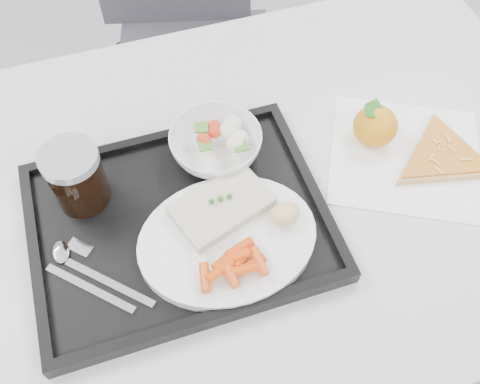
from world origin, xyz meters
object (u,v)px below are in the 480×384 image
at_px(cola_glass, 76,176).
at_px(chair, 186,23).
at_px(salad_bowl, 216,144).
at_px(pizza_slice, 443,156).
at_px(dinner_plate, 227,240).
at_px(tray, 179,222).
at_px(tangerine, 375,126).
at_px(table, 244,204).

bearing_deg(cola_glass, chair, 63.79).
relative_size(salad_bowl, pizza_slice, 0.60).
distance_m(dinner_plate, cola_glass, 0.25).
xyz_separation_m(tray, tangerine, (0.36, 0.07, 0.03)).
distance_m(table, chair, 0.70).
relative_size(tray, dinner_plate, 1.67).
bearing_deg(salad_bowl, pizza_slice, -18.62).
bearing_deg(cola_glass, pizza_slice, -9.93).
height_order(chair, cola_glass, chair).
bearing_deg(tangerine, pizza_slice, -40.29).
bearing_deg(cola_glass, dinner_plate, -38.04).
height_order(salad_bowl, cola_glass, cola_glass).
relative_size(table, salad_bowl, 7.89).
xyz_separation_m(dinner_plate, pizza_slice, (0.40, 0.05, -0.01)).
distance_m(chair, salad_bowl, 0.68).
bearing_deg(dinner_plate, cola_glass, 141.96).
distance_m(tray, salad_bowl, 0.15).
bearing_deg(salad_bowl, tangerine, -9.15).
bearing_deg(pizza_slice, table, 169.80).
distance_m(table, dinner_plate, 0.15).
height_order(salad_bowl, tangerine, tangerine).
xyz_separation_m(chair, dinner_plate, (-0.13, -0.79, 0.24)).
xyz_separation_m(chair, tray, (-0.19, -0.73, 0.22)).
bearing_deg(pizza_slice, tray, 178.30).
height_order(cola_glass, pizza_slice, cola_glass).
xyz_separation_m(chair, salad_bowl, (-0.09, -0.62, 0.25)).
distance_m(tray, dinner_plate, 0.09).
relative_size(chair, pizza_slice, 3.68).
distance_m(chair, tangerine, 0.73).
xyz_separation_m(chair, cola_glass, (-0.32, -0.64, 0.28)).
distance_m(tray, cola_glass, 0.17).
relative_size(table, tangerine, 13.07).
height_order(chair, tangerine, chair).
xyz_separation_m(dinner_plate, tangerine, (0.30, 0.13, 0.01)).
distance_m(cola_glass, pizza_slice, 0.60).
bearing_deg(chair, tray, -104.22).
bearing_deg(table, tangerine, 4.45).
bearing_deg(pizza_slice, tangerine, 139.71).
bearing_deg(pizza_slice, chair, 109.88).
bearing_deg(tangerine, tray, -169.81).
bearing_deg(pizza_slice, salad_bowl, 161.38).
bearing_deg(tangerine, chair, 104.86).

